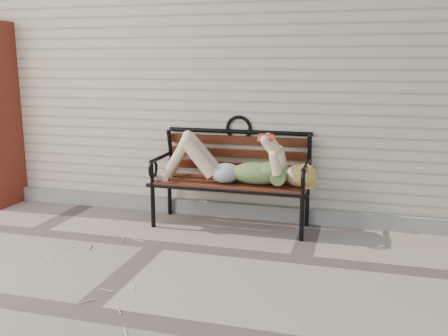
% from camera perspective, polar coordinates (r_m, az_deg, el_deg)
% --- Properties ---
extents(ground, '(80.00, 80.00, 0.00)m').
position_cam_1_polar(ground, '(4.46, -7.61, -8.69)').
color(ground, gray).
rests_on(ground, ground).
extents(house_wall, '(8.00, 4.00, 3.00)m').
position_cam_1_polar(house_wall, '(7.03, 1.80, 11.45)').
color(house_wall, beige).
rests_on(house_wall, ground).
extents(foundation_strip, '(8.00, 0.10, 0.15)m').
position_cam_1_polar(foundation_strip, '(5.30, -3.53, -4.40)').
color(foundation_strip, gray).
rests_on(foundation_strip, ground).
extents(garden_bench, '(1.62, 0.65, 1.05)m').
position_cam_1_polar(garden_bench, '(4.84, 1.05, 0.33)').
color(garden_bench, black).
rests_on(garden_bench, ground).
extents(reading_woman, '(1.53, 0.35, 0.48)m').
position_cam_1_polar(reading_woman, '(4.71, 0.81, 0.43)').
color(reading_woman, '#0A414B').
rests_on(reading_woman, ground).
extents(straw_scatter, '(3.04, 1.56, 0.01)m').
position_cam_1_polar(straw_scatter, '(4.11, -18.46, -10.99)').
color(straw_scatter, '#CFBA65').
rests_on(straw_scatter, ground).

